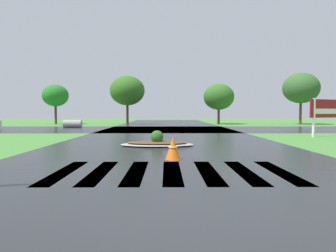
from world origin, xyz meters
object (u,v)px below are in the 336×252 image
estate_billboard (327,111)px  drainage_pipe_stack (73,124)px  median_island (157,143)px  traffic_cone (173,148)px

estate_billboard → drainage_pipe_stack: 21.33m
estate_billboard → median_island: (-10.15, -4.97, -1.43)m
estate_billboard → median_island: estate_billboard is taller
estate_billboard → traffic_cone: (-9.54, -8.84, -1.21)m
traffic_cone → drainage_pipe_stack: bearing=115.3°
drainage_pipe_stack → median_island: bearing=-61.1°
median_island → estate_billboard: bearing=26.1°
drainage_pipe_stack → estate_billboard: bearing=-29.1°
estate_billboard → median_island: size_ratio=0.82×
median_island → traffic_cone: 3.92m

